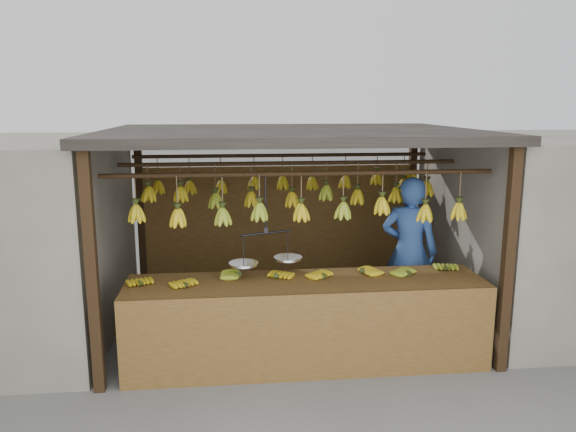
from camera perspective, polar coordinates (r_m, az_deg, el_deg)
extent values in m
plane|color=#5B5B57|center=(7.16, 0.26, -10.73)|extent=(80.00, 80.00, 0.00)
cube|color=black|center=(5.47, -19.27, -5.72)|extent=(0.10, 0.10, 2.30)
cube|color=black|center=(5.99, 21.43, -4.41)|extent=(0.10, 0.10, 2.30)
cube|color=black|center=(8.33, -14.71, 0.33)|extent=(0.10, 0.10, 2.30)
cube|color=black|center=(8.68, 12.38, 0.87)|extent=(0.10, 0.10, 2.30)
cube|color=black|center=(6.64, 0.28, 8.40)|extent=(4.30, 3.30, 0.10)
cylinder|color=black|center=(5.68, 1.40, 4.33)|extent=(4.00, 0.05, 0.05)
cylinder|color=black|center=(6.67, 0.28, 5.39)|extent=(4.00, 0.05, 0.05)
cylinder|color=black|center=(7.66, -0.56, 6.18)|extent=(4.00, 0.05, 0.05)
cube|color=brown|center=(8.32, -0.88, -1.07)|extent=(4.00, 0.06, 1.80)
cube|color=slate|center=(8.04, 26.69, -0.93)|extent=(3.00, 3.00, 2.30)
cube|color=brown|center=(5.84, 1.87, -6.95)|extent=(3.71, 0.82, 0.08)
cube|color=brown|center=(5.61, 2.44, -12.25)|extent=(3.71, 0.04, 0.90)
cube|color=black|center=(5.70, -15.82, -12.73)|extent=(0.07, 0.07, 0.82)
cube|color=black|center=(6.16, 19.03, -11.06)|extent=(0.07, 0.07, 0.82)
cube|color=black|center=(6.36, -14.74, -10.08)|extent=(0.07, 0.07, 0.82)
cube|color=black|center=(6.78, 16.44, -8.82)|extent=(0.07, 0.07, 0.82)
ellipsoid|color=gold|center=(5.81, -14.64, -6.70)|extent=(0.25, 0.29, 0.06)
ellipsoid|color=gold|center=(5.67, -10.19, -6.97)|extent=(0.28, 0.30, 0.06)
ellipsoid|color=#92A523|center=(5.95, -5.04, -5.94)|extent=(0.25, 0.20, 0.06)
ellipsoid|color=gold|center=(5.85, -1.05, -6.21)|extent=(0.28, 0.30, 0.06)
ellipsoid|color=gold|center=(5.88, 3.81, -6.14)|extent=(0.29, 0.30, 0.06)
ellipsoid|color=gold|center=(6.06, 7.68, -5.67)|extent=(0.29, 0.25, 0.06)
ellipsoid|color=#92A523|center=(6.09, 12.28, -5.74)|extent=(0.29, 0.30, 0.06)
ellipsoid|color=#92A523|center=(6.36, 15.88, -5.20)|extent=(0.23, 0.27, 0.06)
ellipsoid|color=gold|center=(5.80, -15.14, 0.25)|extent=(0.16, 0.16, 0.28)
ellipsoid|color=gold|center=(5.68, -11.11, -0.20)|extent=(0.16, 0.16, 0.28)
ellipsoid|color=#92A523|center=(5.72, -6.64, -0.06)|extent=(0.16, 0.16, 0.28)
ellipsoid|color=#92A523|center=(5.66, -2.91, 0.42)|extent=(0.16, 0.16, 0.28)
ellipsoid|color=gold|center=(5.75, 1.34, 0.37)|extent=(0.16, 0.16, 0.28)
ellipsoid|color=#92A523|center=(5.86, 5.61, 0.55)|extent=(0.16, 0.16, 0.28)
ellipsoid|color=gold|center=(5.92, 9.52, 1.03)|extent=(0.16, 0.16, 0.28)
ellipsoid|color=gold|center=(6.04, 13.73, 0.28)|extent=(0.16, 0.16, 0.28)
ellipsoid|color=gold|center=(6.15, 16.95, 0.46)|extent=(0.16, 0.16, 0.28)
ellipsoid|color=gold|center=(6.71, -13.97, 2.17)|extent=(0.16, 0.16, 0.28)
ellipsoid|color=gold|center=(6.68, -10.84, 2.20)|extent=(0.16, 0.16, 0.28)
ellipsoid|color=#92A523|center=(6.65, -7.36, 1.55)|extent=(0.16, 0.16, 0.28)
ellipsoid|color=gold|center=(6.73, -3.74, 1.72)|extent=(0.16, 0.16, 0.28)
ellipsoid|color=gold|center=(6.68, 0.41, 1.68)|extent=(0.16, 0.16, 0.28)
ellipsoid|color=#92A523|center=(6.74, 3.88, 2.36)|extent=(0.16, 0.16, 0.28)
ellipsoid|color=gold|center=(6.83, 7.05, 1.92)|extent=(0.16, 0.16, 0.28)
ellipsoid|color=gold|center=(6.98, 10.87, 2.11)|extent=(0.16, 0.16, 0.28)
ellipsoid|color=gold|center=(7.12, 13.92, 2.69)|extent=(0.16, 0.16, 0.28)
ellipsoid|color=gold|center=(7.73, -13.03, 2.87)|extent=(0.16, 0.16, 0.28)
ellipsoid|color=gold|center=(7.67, -9.94, 2.88)|extent=(0.16, 0.16, 0.28)
ellipsoid|color=gold|center=(7.72, -6.82, 2.95)|extent=(0.16, 0.16, 0.28)
ellipsoid|color=gold|center=(7.67, -3.45, 3.37)|extent=(0.16, 0.16, 0.28)
ellipsoid|color=gold|center=(7.75, -0.53, 3.38)|extent=(0.16, 0.16, 0.28)
ellipsoid|color=gold|center=(7.79, 2.48, 3.33)|extent=(0.16, 0.16, 0.28)
ellipsoid|color=gold|center=(7.83, 5.82, 3.49)|extent=(0.16, 0.16, 0.28)
ellipsoid|color=gold|center=(7.91, 9.00, 3.80)|extent=(0.16, 0.16, 0.28)
ellipsoid|color=gold|center=(8.00, 11.62, 3.06)|extent=(0.16, 0.16, 0.28)
cylinder|color=black|center=(5.69, -2.28, 1.24)|extent=(0.02, 0.02, 0.61)
cylinder|color=black|center=(5.75, -2.26, -1.75)|extent=(0.52, 0.20, 0.02)
cylinder|color=silver|center=(5.74, -4.53, -4.90)|extent=(0.29, 0.29, 0.02)
cylinder|color=silver|center=(5.93, -0.01, -4.33)|extent=(0.29, 0.29, 0.02)
imported|color=#3359A5|center=(7.01, 12.22, -3.54)|extent=(0.79, 0.67, 1.84)
cube|color=yellow|center=(8.47, 12.41, 3.02)|extent=(0.08, 0.26, 0.34)
cube|color=#1426BF|center=(8.52, 12.32, 0.88)|extent=(0.08, 0.26, 0.34)
cube|color=red|center=(8.59, 12.22, -1.48)|extent=(0.08, 0.26, 0.34)
cube|color=#199926|center=(8.66, 12.13, -3.48)|extent=(0.08, 0.26, 0.34)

